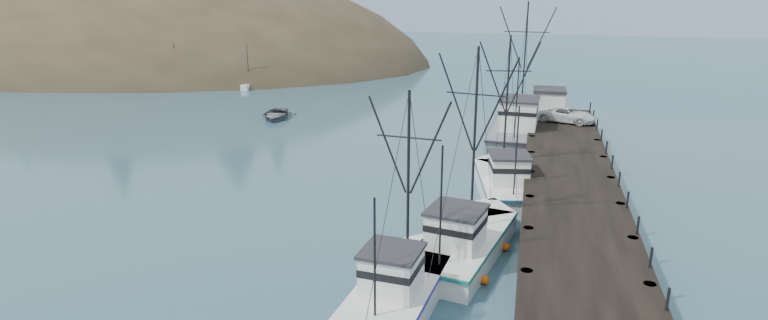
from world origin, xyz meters
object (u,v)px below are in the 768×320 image
motorboat (276,118)px  pickup_truck (567,115)px  trawler_near (464,241)px  pier (570,179)px  pier_shed (549,103)px  trawler_mid (401,285)px  trawler_far (504,182)px  work_vessel (519,130)px

motorboat → pickup_truck: bearing=-18.8°
motorboat → trawler_near: bearing=-63.2°
pier → pier_shed: bearing=94.1°
trawler_mid → motorboat: trawler_mid is taller
trawler_far → work_vessel: 14.31m
work_vessel → pickup_truck: (4.20, 0.81, 1.48)m
pickup_truck → pier_shed: bearing=64.6°
pier → trawler_far: size_ratio=3.88×
trawler_near → work_vessel: bearing=85.1°
pier → trawler_mid: trawler_mid is taller
trawler_far → pickup_truck: bearing=72.5°
motorboat → pier_shed: bearing=-16.2°
trawler_mid → trawler_far: trawler_far is taller
pier → trawler_far: bearing=168.4°
trawler_mid → work_vessel: size_ratio=0.66×
pier → trawler_far: (-4.36, 0.90, -0.87)m
trawler_far → pickup_truck: trawler_far is taller
pier → trawler_far: trawler_far is taller
trawler_far → motorboat: trawler_far is taller
pier → trawler_mid: bearing=-118.0°
trawler_far → motorboat: bearing=144.4°
trawler_far → pier_shed: bearing=79.4°
work_vessel → pickup_truck: work_vessel is taller
pier_shed → pickup_truck: bearing=-42.6°
trawler_near → pickup_truck: (6.36, 25.88, 1.89)m
pickup_truck → motorboat: pickup_truck is taller
trawler_far → pier_shed: 17.10m
trawler_far → work_vessel: work_vessel is taller
pier → trawler_mid: size_ratio=4.28×
trawler_mid → work_vessel: bearing=81.7°
trawler_mid → pickup_truck: size_ratio=2.02×
pier → motorboat: size_ratio=7.79×
trawler_far → work_vessel: bearing=87.7°
pier → work_vessel: work_vessel is taller
trawler_mid → pier_shed: bearing=78.0°
trawler_mid → pickup_truck: 32.80m
pier → trawler_near: 11.57m
trawler_near → trawler_mid: 6.15m
work_vessel → motorboat: size_ratio=2.77×
trawler_near → pickup_truck: size_ratio=2.29×
trawler_mid → pickup_truck: (8.68, 31.57, 1.89)m
motorboat → trawler_far: bearing=-48.3°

